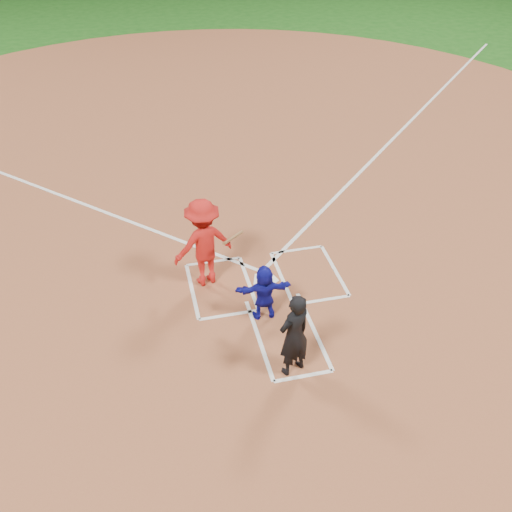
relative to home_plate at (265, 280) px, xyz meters
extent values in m
plane|color=#184F13|center=(0.00, 0.00, -0.02)|extent=(120.00, 120.00, 0.00)
cylinder|color=brown|center=(0.00, 6.00, -0.01)|extent=(28.00, 28.00, 0.01)
cylinder|color=white|center=(0.00, 0.00, 0.00)|extent=(0.60, 0.60, 0.02)
imported|color=#13139D|center=(-0.30, -1.09, 0.60)|extent=(1.14, 0.41, 1.21)
imported|color=black|center=(-0.15, -2.60, 0.85)|extent=(0.74, 0.63, 1.72)
cube|color=white|center=(-0.98, 0.92, -0.01)|extent=(1.22, 0.08, 0.01)
cube|color=white|center=(-0.98, -0.92, -0.01)|extent=(1.22, 0.08, 0.01)
cube|color=white|center=(-0.37, 0.00, -0.01)|extent=(0.08, 1.83, 0.01)
cube|color=white|center=(-1.59, 0.00, -0.01)|extent=(0.08, 1.83, 0.01)
cube|color=white|center=(0.98, 0.92, -0.01)|extent=(1.22, 0.08, 0.01)
cube|color=white|center=(0.98, -0.92, -0.01)|extent=(1.22, 0.08, 0.01)
cube|color=white|center=(0.37, 0.00, -0.01)|extent=(0.08, 1.83, 0.01)
cube|color=white|center=(1.59, 0.00, -0.01)|extent=(0.08, 1.83, 0.01)
cube|color=white|center=(-0.55, -1.70, -0.01)|extent=(0.08, 2.20, 0.01)
cube|color=white|center=(0.55, -1.70, -0.01)|extent=(0.08, 2.20, 0.01)
cube|color=white|center=(0.00, -2.80, -0.01)|extent=(1.10, 0.08, 0.01)
cube|color=white|center=(7.07, 7.37, -0.01)|extent=(14.21, 14.21, 0.01)
imported|color=red|center=(-1.25, 0.28, 0.99)|extent=(1.43, 1.04, 1.99)
cylinder|color=brown|center=(-0.65, 0.13, 1.13)|extent=(0.57, 0.70, 0.28)
camera|label=1|loc=(-2.40, -9.29, 7.75)|focal=40.00mm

